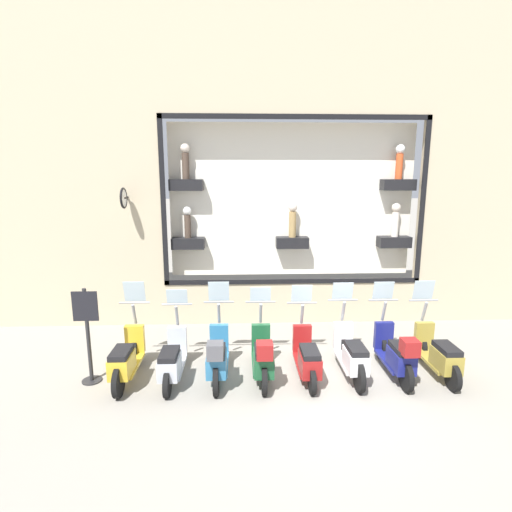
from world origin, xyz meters
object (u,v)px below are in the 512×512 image
Objects in this scene: scooter_yellow_7 at (126,358)px; scooter_silver_6 at (172,360)px; scooter_olive_0 at (438,354)px; shop_sign_post at (88,332)px; scooter_teal_5 at (217,357)px; scooter_red_3 at (307,357)px; scooter_green_4 at (263,356)px; scooter_navy_1 at (396,354)px; scooter_white_2 at (351,355)px.

scooter_silver_6 is at bearing -90.84° from scooter_yellow_7.
scooter_olive_0 is 6.58m from shop_sign_post.
scooter_teal_5 is 1.69m from scooter_yellow_7.
scooter_silver_6 is (0.05, 0.84, -0.07)m from scooter_teal_5.
scooter_red_3 is 0.85m from scooter_green_4.
scooter_yellow_7 is (0.01, 3.37, 0.04)m from scooter_red_3.
scooter_teal_5 is at bearing -91.77° from shop_sign_post.
scooter_red_3 is 3.37m from scooter_yellow_7.
scooter_white_2 is (0.06, 0.84, -0.03)m from scooter_navy_1.
scooter_olive_0 is 5.89m from scooter_yellow_7.
scooter_red_3 is 4.08m from shop_sign_post.
scooter_olive_0 is at bearing -90.15° from shop_sign_post.
scooter_white_2 is at bearing -89.82° from scooter_silver_6.
scooter_navy_1 is at bearing -90.03° from scooter_teal_5.
scooter_teal_5 is 1.01× the size of scooter_silver_6.
scooter_white_2 is 4.21m from scooter_yellow_7.
scooter_yellow_7 is at bearing 89.29° from scooter_navy_1.
scooter_yellow_7 reaches higher than scooter_navy_1.
scooter_olive_0 is 3.37m from scooter_green_4.
scooter_green_4 is 3.24m from shop_sign_post.
scooter_white_2 reaches higher than scooter_green_4.
scooter_yellow_7 reaches higher than scooter_white_2.
scooter_red_3 is at bearing -90.18° from scooter_yellow_7.
scooter_teal_5 is at bearing 91.35° from scooter_white_2.
scooter_yellow_7 is at bearing -91.00° from shop_sign_post.
scooter_olive_0 is 0.99× the size of scooter_yellow_7.
scooter_yellow_7 is 0.85m from shop_sign_post.
scooter_olive_0 is 1.00× the size of scooter_teal_5.
scooter_green_4 is 2.53m from scooter_yellow_7.
shop_sign_post is at bearing 88.23° from scooter_teal_5.
scooter_yellow_7 is 1.01× the size of shop_sign_post.
scooter_teal_5 is at bearing 91.71° from scooter_red_3.
scooter_silver_6 is (-0.01, 3.37, -0.03)m from scooter_white_2.
scooter_red_3 is at bearing -90.32° from shop_sign_post.
scooter_olive_0 reaches higher than scooter_red_3.
scooter_olive_0 is 2.53m from scooter_red_3.
scooter_white_2 is 3.37m from scooter_silver_6.
scooter_silver_6 is 1.61m from shop_sign_post.
scooter_navy_1 is at bearing -90.74° from shop_sign_post.
scooter_red_3 is 0.99× the size of scooter_green_4.
scooter_teal_5 is (-0.06, 4.21, 0.05)m from scooter_olive_0.
scooter_navy_1 is at bearing -90.68° from scooter_silver_6.
scooter_green_4 is (-0.06, 0.84, 0.06)m from scooter_red_3.
scooter_teal_5 reaches higher than scooter_white_2.
scooter_teal_5 is at bearing 90.76° from scooter_olive_0.
scooter_olive_0 reaches higher than scooter_green_4.
scooter_silver_6 is at bearing 90.18° from scooter_white_2.
shop_sign_post is at bearing 89.00° from scooter_yellow_7.
scooter_green_4 is at bearing -91.86° from scooter_silver_6.
shop_sign_post is (0.08, 3.20, 0.50)m from scooter_green_4.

